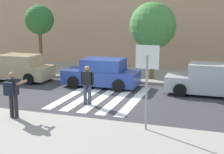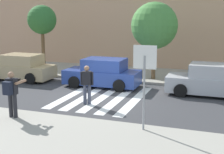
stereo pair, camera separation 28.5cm
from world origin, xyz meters
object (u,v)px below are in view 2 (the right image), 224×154
at_px(pedestrian_crossing, 87,83).
at_px(parked_car_tan, 21,68).
at_px(stop_sign, 145,69).
at_px(street_tree_west, 42,20).
at_px(parked_car_silver, 211,81).
at_px(photographer_with_backpack, 11,90).
at_px(parked_car_blue, 103,73).
at_px(street_tree_center, 154,26).

distance_m(pedestrian_crossing, parked_car_tan, 6.84).
xyz_separation_m(stop_sign, street_tree_west, (-9.20, 8.74, 1.30)).
xyz_separation_m(pedestrian_crossing, parked_car_silver, (5.03, 3.45, -0.25)).
relative_size(photographer_with_backpack, parked_car_blue, 0.42).
relative_size(parked_car_tan, street_tree_center, 0.92).
bearing_deg(street_tree_center, stop_sign, -79.98).
xyz_separation_m(stop_sign, photographer_with_backpack, (-4.87, -0.43, -1.02)).
height_order(pedestrian_crossing, parked_car_tan, pedestrian_crossing).
xyz_separation_m(photographer_with_backpack, parked_car_blue, (1.10, 6.39, -0.44)).
bearing_deg(stop_sign, street_tree_west, 136.46).
relative_size(parked_car_silver, street_tree_west, 0.94).
xyz_separation_m(parked_car_blue, street_tree_west, (-5.43, 2.78, 2.77)).
bearing_deg(photographer_with_backpack, parked_car_silver, 43.47).
relative_size(stop_sign, street_tree_west, 0.64).
distance_m(parked_car_silver, street_tree_center, 4.76).
bearing_deg(parked_car_blue, parked_car_tan, -180.00).
bearing_deg(street_tree_west, parked_car_silver, -14.12).
bearing_deg(parked_car_blue, street_tree_west, 152.87).
relative_size(parked_car_blue, parked_car_silver, 1.00).
distance_m(pedestrian_crossing, street_tree_center, 6.41).
height_order(stop_sign, parked_car_tan, stop_sign).
height_order(photographer_with_backpack, street_tree_west, street_tree_west).
relative_size(photographer_with_backpack, pedestrian_crossing, 1.00).
height_order(parked_car_blue, street_tree_west, street_tree_west).
bearing_deg(pedestrian_crossing, parked_car_blue, 99.88).
bearing_deg(stop_sign, parked_car_silver, 72.58).
bearing_deg(street_tree_center, parked_car_silver, -34.62).
distance_m(parked_car_blue, street_tree_center, 4.12).
height_order(parked_car_tan, street_tree_west, street_tree_west).
bearing_deg(stop_sign, pedestrian_crossing, 141.66).
bearing_deg(parked_car_tan, street_tree_west, 92.69).
distance_m(parked_car_silver, street_tree_west, 11.74).
xyz_separation_m(photographer_with_backpack, parked_car_tan, (-4.20, 6.39, -0.44)).
relative_size(photographer_with_backpack, street_tree_west, 0.40).
height_order(stop_sign, parked_car_blue, stop_sign).
bearing_deg(parked_car_silver, parked_car_tan, 180.00).
bearing_deg(parked_car_tan, pedestrian_crossing, -30.33).
xyz_separation_m(stop_sign, parked_car_tan, (-9.07, 5.96, -1.46)).
distance_m(photographer_with_backpack, parked_car_tan, 7.66).
height_order(parked_car_silver, street_tree_west, street_tree_west).
bearing_deg(photographer_with_backpack, parked_car_blue, 80.20).
relative_size(pedestrian_crossing, parked_car_blue, 0.42).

